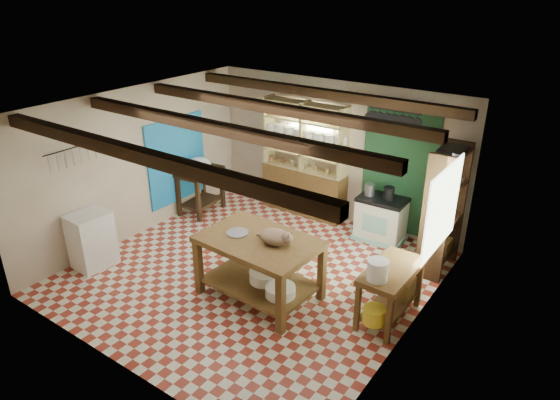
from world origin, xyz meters
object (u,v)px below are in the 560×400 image
Objects in this scene: stove at (381,219)px; prep_table at (201,191)px; white_cabinet at (92,240)px; work_table at (259,268)px; right_counter at (390,293)px; cat at (275,237)px.

prep_table is (-3.35, -0.96, 0.04)m from stove.
prep_table is 2.45m from white_cabinet.
right_counter is (1.73, 0.58, -0.07)m from work_table.
stove is at bearing 72.72° from cat.
work_table is at bearing 20.51° from white_cabinet.
stove reaches higher than right_counter.
prep_table is (-2.65, 1.60, -0.03)m from work_table.
cat reaches higher than work_table.
stove is at bearing 118.42° from right_counter.
stove is 0.93× the size of prep_table.
work_table is 3.10m from prep_table.
white_cabinet is at bearing -161.16° from right_counter.
white_cabinet is at bearing -95.45° from prep_table.
white_cabinet is at bearing -136.64° from stove.
prep_table is 3.35m from cat.
work_table is 1.50× the size of right_counter.
stove is 0.90× the size of white_cabinet.
prep_table is 4.50m from right_counter.
prep_table is at bearing 151.50° from work_table.
right_counter is 2.45× the size of cat.
work_table is 2.01× the size of stove.
stove is 1.83× the size of cat.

